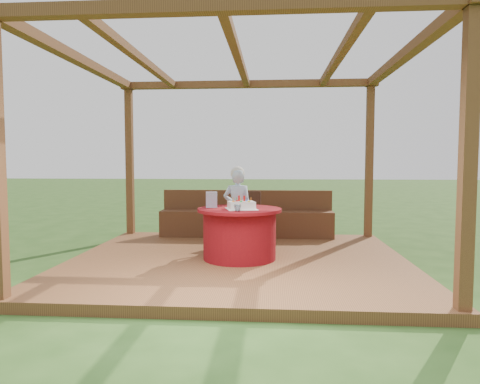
% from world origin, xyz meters
% --- Properties ---
extents(ground, '(60.00, 60.00, 0.00)m').
position_xyz_m(ground, '(0.00, 0.00, 0.00)').
color(ground, '#254717').
rests_on(ground, ground).
extents(deck, '(4.50, 4.00, 0.12)m').
position_xyz_m(deck, '(0.00, 0.00, 0.06)').
color(deck, brown).
rests_on(deck, ground).
extents(pergola, '(4.50, 4.00, 2.72)m').
position_xyz_m(pergola, '(0.00, 0.00, 2.41)').
color(pergola, brown).
rests_on(pergola, deck).
extents(bench, '(3.00, 0.42, 0.80)m').
position_xyz_m(bench, '(0.00, 1.72, 0.38)').
color(bench, brown).
rests_on(bench, deck).
extents(table, '(1.12, 1.12, 0.68)m').
position_xyz_m(table, '(0.02, -0.04, 0.47)').
color(table, maroon).
rests_on(table, deck).
extents(chair, '(0.47, 0.47, 0.83)m').
position_xyz_m(chair, '(0.06, 1.06, 0.57)').
color(chair, '#331B10').
rests_on(chair, deck).
extents(elderly_woman, '(0.45, 0.31, 1.24)m').
position_xyz_m(elderly_woman, '(-0.07, 0.70, 0.75)').
color(elderly_woman, '#ABD7FF').
rests_on(elderly_woman, deck).
extents(birthday_cake, '(0.47, 0.47, 0.18)m').
position_xyz_m(birthday_cake, '(0.05, -0.14, 0.85)').
color(birthday_cake, white).
rests_on(birthday_cake, table).
extents(gift_bag, '(0.16, 0.11, 0.21)m').
position_xyz_m(gift_bag, '(-0.37, 0.03, 0.91)').
color(gift_bag, '#C881AD').
rests_on(gift_bag, table).
extents(drinking_glass, '(0.10, 0.10, 0.09)m').
position_xyz_m(drinking_glass, '(0.02, -0.38, 0.84)').
color(drinking_glass, white).
rests_on(drinking_glass, table).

